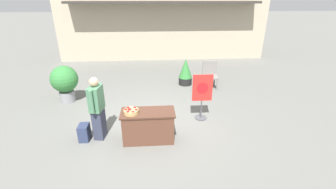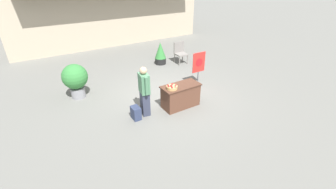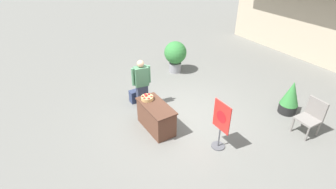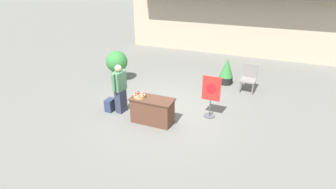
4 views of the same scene
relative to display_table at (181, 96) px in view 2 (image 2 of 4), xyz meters
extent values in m
plane|color=slate|center=(-0.01, 0.86, -0.40)|extent=(120.00, 120.00, 0.00)
cube|color=brown|center=(0.00, 0.00, -0.02)|extent=(1.24, 0.58, 0.75)
cube|color=#492C20|center=(0.00, 0.00, 0.37)|extent=(1.31, 0.62, 0.04)
cylinder|color=tan|center=(-0.39, -0.06, 0.44)|extent=(0.35, 0.35, 0.10)
sphere|color=red|center=(-0.27, -0.07, 0.48)|extent=(0.08, 0.08, 0.08)
sphere|color=red|center=(-0.31, 0.04, 0.48)|extent=(0.08, 0.08, 0.08)
sphere|color=#A30F14|center=(-0.47, 0.04, 0.48)|extent=(0.08, 0.08, 0.08)
sphere|color=red|center=(-0.52, -0.05, 0.48)|extent=(0.08, 0.08, 0.08)
sphere|color=red|center=(-0.45, -0.16, 0.48)|extent=(0.08, 0.08, 0.08)
sphere|color=red|center=(-0.34, -0.17, 0.48)|extent=(0.08, 0.08, 0.08)
sphere|color=red|center=(-0.42, -0.07, 0.52)|extent=(0.08, 0.08, 0.08)
cube|color=#33384C|center=(-1.24, 0.20, -0.01)|extent=(0.29, 0.37, 0.79)
cube|color=#4C7F5B|center=(-1.24, 0.20, 0.70)|extent=(0.32, 0.46, 0.62)
sphere|color=tan|center=(-1.24, 0.20, 1.12)|extent=(0.22, 0.22, 0.22)
cylinder|color=#4C7F5B|center=(-1.20, 0.46, 0.72)|extent=(0.09, 0.09, 0.57)
cylinder|color=#4C7F5B|center=(-1.28, -0.05, 0.72)|extent=(0.09, 0.09, 0.57)
cube|color=#2D3856|center=(-1.61, 0.11, -0.19)|extent=(0.24, 0.34, 0.42)
cylinder|color=#4C4C51|center=(1.55, 0.99, -0.38)|extent=(0.36, 0.36, 0.03)
cylinder|color=#4C4C51|center=(1.55, 0.99, -0.09)|extent=(0.04, 0.04, 0.55)
cube|color=red|center=(1.55, 0.99, 0.58)|extent=(0.58, 0.04, 0.79)
cylinder|color=red|center=(1.55, 0.97, 0.58)|extent=(0.32, 0.01, 0.32)
cylinder|color=gray|center=(2.65, 3.17, -0.18)|extent=(0.05, 0.05, 0.45)
cylinder|color=gray|center=(2.18, 3.19, -0.18)|extent=(0.05, 0.05, 0.45)
cylinder|color=gray|center=(2.67, 3.63, -0.18)|extent=(0.05, 0.05, 0.45)
cylinder|color=gray|center=(2.20, 3.66, -0.18)|extent=(0.05, 0.05, 0.45)
cube|color=gray|center=(2.43, 3.41, 0.08)|extent=(0.58, 0.58, 0.06)
cube|color=gray|center=(2.44, 3.66, 0.38)|extent=(0.55, 0.09, 0.54)
cylinder|color=black|center=(1.51, 3.90, -0.25)|extent=(0.55, 0.55, 0.30)
cone|color=#337A38|center=(1.51, 3.90, 0.29)|extent=(0.55, 0.55, 0.78)
cylinder|color=gray|center=(-2.82, 2.52, -0.21)|extent=(0.49, 0.49, 0.38)
sphere|color=#337A38|center=(-2.82, 2.52, 0.43)|extent=(0.89, 0.89, 0.89)
camera|label=1|loc=(0.13, -4.84, 2.91)|focal=24.00mm
camera|label=2|loc=(-3.89, -5.39, 3.66)|focal=24.00mm
camera|label=3|loc=(5.27, -2.92, 4.40)|focal=28.00mm
camera|label=4|loc=(3.08, -6.30, 3.87)|focal=28.00mm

